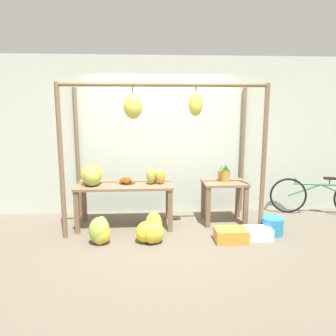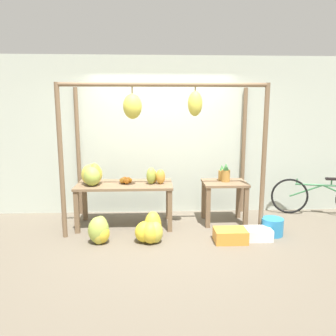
# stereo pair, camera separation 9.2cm
# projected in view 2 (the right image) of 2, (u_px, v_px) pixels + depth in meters

# --- Properties ---
(ground_plane) EXTENTS (20.00, 20.00, 0.00)m
(ground_plane) POSITION_uv_depth(u_px,v_px,m) (164.00, 239.00, 4.83)
(ground_plane) COLOR #665B4C
(shop_wall_back) EXTENTS (8.00, 0.08, 2.80)m
(shop_wall_back) POSITION_uv_depth(u_px,v_px,m) (162.00, 136.00, 5.90)
(shop_wall_back) COLOR #B7C1B2
(shop_wall_back) RESTS_ON ground_plane
(stall_awning) EXTENTS (3.03, 1.26, 2.25)m
(stall_awning) POSITION_uv_depth(u_px,v_px,m) (160.00, 130.00, 4.95)
(stall_awning) COLOR brown
(stall_awning) RESTS_ON ground_plane
(display_table_main) EXTENTS (1.53, 0.71, 0.70)m
(display_table_main) POSITION_uv_depth(u_px,v_px,m) (125.00, 190.00, 5.28)
(display_table_main) COLOR brown
(display_table_main) RESTS_ON ground_plane
(display_table_side) EXTENTS (0.71, 0.56, 0.70)m
(display_table_side) POSITION_uv_depth(u_px,v_px,m) (224.00, 192.00, 5.44)
(display_table_side) COLOR brown
(display_table_side) RESTS_ON ground_plane
(banana_pile_on_table) EXTENTS (0.40, 0.46, 0.35)m
(banana_pile_on_table) POSITION_uv_depth(u_px,v_px,m) (92.00, 175.00, 5.15)
(banana_pile_on_table) COLOR gold
(banana_pile_on_table) RESTS_ON display_table_main
(orange_pile) EXTENTS (0.20, 0.23, 0.10)m
(orange_pile) POSITION_uv_depth(u_px,v_px,m) (126.00, 180.00, 5.30)
(orange_pile) COLOR orange
(orange_pile) RESTS_ON display_table_main
(pineapple_cluster) EXTENTS (0.18, 0.21, 0.31)m
(pineapple_cluster) POSITION_uv_depth(u_px,v_px,m) (224.00, 174.00, 5.44)
(pineapple_cluster) COLOR #B27F38
(pineapple_cluster) RESTS_ON display_table_side
(banana_pile_ground_left) EXTENTS (0.39, 0.38, 0.39)m
(banana_pile_ground_left) POSITION_uv_depth(u_px,v_px,m) (100.00, 231.00, 4.66)
(banana_pile_ground_left) COLOR gold
(banana_pile_ground_left) RESTS_ON ground_plane
(banana_pile_ground_right) EXTENTS (0.49, 0.49, 0.43)m
(banana_pile_ground_right) POSITION_uv_depth(u_px,v_px,m) (151.00, 230.00, 4.70)
(banana_pile_ground_right) COLOR gold
(banana_pile_ground_right) RESTS_ON ground_plane
(fruit_crate_white) EXTENTS (0.46, 0.32, 0.19)m
(fruit_crate_white) POSITION_uv_depth(u_px,v_px,m) (230.00, 236.00, 4.71)
(fruit_crate_white) COLOR orange
(fruit_crate_white) RESTS_ON ground_plane
(blue_bucket) EXTENTS (0.32, 0.32, 0.26)m
(blue_bucket) POSITION_uv_depth(u_px,v_px,m) (272.00, 227.00, 4.96)
(blue_bucket) COLOR teal
(blue_bucket) RESTS_ON ground_plane
(parked_bicycle) EXTENTS (1.70, 0.46, 0.70)m
(parked_bicycle) POSITION_uv_depth(u_px,v_px,m) (322.00, 197.00, 5.83)
(parked_bicycle) COLOR black
(parked_bicycle) RESTS_ON ground_plane
(papaya_pile) EXTENTS (0.35, 0.29, 0.27)m
(papaya_pile) POSITION_uv_depth(u_px,v_px,m) (155.00, 176.00, 5.24)
(papaya_pile) COLOR #93A33D
(papaya_pile) RESTS_ON display_table_main
(fruit_crate_purple) EXTENTS (0.42, 0.28, 0.17)m
(fruit_crate_purple) POSITION_uv_depth(u_px,v_px,m) (257.00, 234.00, 4.80)
(fruit_crate_purple) COLOR silver
(fruit_crate_purple) RESTS_ON ground_plane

